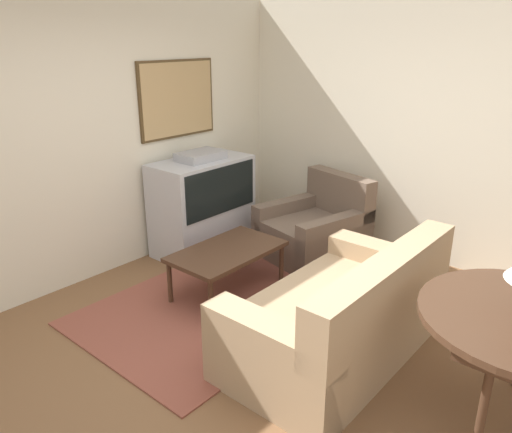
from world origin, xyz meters
TOP-DOWN VIEW (x-y plane):
  - ground_plane at (0.00, 0.00)m, footprint 12.00×12.00m
  - wall_back at (0.02, 2.13)m, footprint 12.00×0.10m
  - wall_right at (2.63, 0.00)m, footprint 0.06×12.00m
  - area_rug at (0.51, 0.75)m, footprint 2.53×1.70m
  - tv at (1.22, 1.75)m, footprint 1.12×0.60m
  - couch at (0.50, -0.49)m, footprint 1.81×1.00m
  - armchair at (1.90, 0.70)m, footprint 1.16×1.09m
  - coffee_table at (0.64, 0.83)m, footprint 1.06×0.62m

SIDE VIEW (x-z plane):
  - ground_plane at x=0.00m, z-range 0.00..0.00m
  - area_rug at x=0.51m, z-range 0.00..0.01m
  - armchair at x=1.90m, z-range -0.15..0.72m
  - couch at x=0.50m, z-range -0.13..0.77m
  - coffee_table at x=0.64m, z-range 0.18..0.63m
  - tv at x=1.22m, z-range -0.03..1.10m
  - wall_right at x=2.63m, z-range 0.00..2.70m
  - wall_back at x=0.02m, z-range 0.00..2.70m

